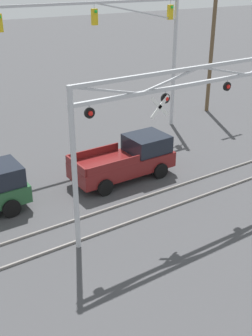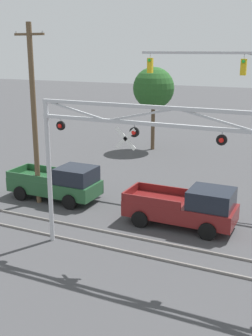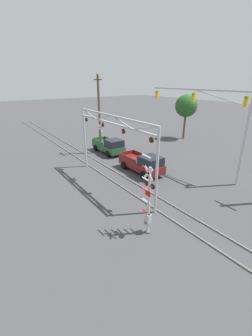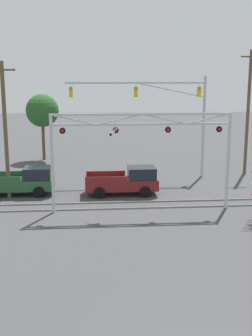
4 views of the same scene
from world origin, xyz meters
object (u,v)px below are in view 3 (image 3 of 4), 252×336
crossing_gantry (112,135)px  crossing_signal_mast (148,203)px  pickup_truck_following (109,146)px  pickup_truck_lead (143,164)px  utility_pole_left (99,115)px  traffic_signal_span (219,115)px  background_tree_beyond_span (186,106)px

crossing_gantry → crossing_signal_mast: (7.12, -1.92, -2.51)m
crossing_gantry → pickup_truck_following: bearing=151.1°
pickup_truck_lead → pickup_truck_following: same height
crossing_gantry → crossing_signal_mast: size_ratio=2.29×
pickup_truck_following → utility_pole_left: bearing=-135.9°
crossing_signal_mast → utility_pole_left: bearing=160.8°
crossing_gantry → utility_pole_left: size_ratio=1.20×
crossing_gantry → pickup_truck_lead: crossing_gantry is taller
crossing_signal_mast → traffic_signal_span: (-3.42, 11.17, 3.90)m
crossing_gantry → utility_pole_left: (-9.17, 3.76, 0.33)m
pickup_truck_lead → crossing_gantry: bearing=-80.8°
traffic_signal_span → pickup_truck_following: size_ratio=2.26×
utility_pole_left → pickup_truck_lead: bearing=1.7°
pickup_truck_following → crossing_signal_mast: bearing=-22.9°
crossing_signal_mast → pickup_truck_following: size_ratio=0.96×
pickup_truck_lead → background_tree_beyond_span: background_tree_beyond_span is taller
background_tree_beyond_span → crossing_signal_mast: bearing=-53.2°
crossing_signal_mast → pickup_truck_following: bearing=157.1°
pickup_truck_lead → crossing_signal_mast: bearing=-37.4°
crossing_gantry → pickup_truck_lead: size_ratio=2.16×
crossing_signal_mast → background_tree_beyond_span: size_ratio=0.73×
pickup_truck_lead → utility_pole_left: 9.40m
crossing_signal_mast → pickup_truck_following: crossing_signal_mast is taller
crossing_gantry → pickup_truck_lead: bearing=99.2°
pickup_truck_lead → traffic_signal_span: bearing=50.4°
utility_pole_left → traffic_signal_span: bearing=23.1°
crossing_gantry → traffic_signal_span: traffic_signal_span is taller
crossing_gantry → background_tree_beyond_span: background_tree_beyond_span is taller
pickup_truck_lead → background_tree_beyond_span: bearing=117.4°
background_tree_beyond_span → pickup_truck_lead: bearing=-62.6°
utility_pole_left → crossing_signal_mast: bearing=-19.2°
pickup_truck_lead → utility_pole_left: utility_pole_left is taller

